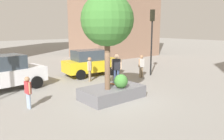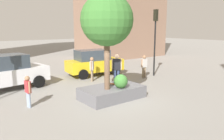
# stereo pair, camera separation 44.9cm
# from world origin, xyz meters

# --- Properties ---
(ground_plane) EXTENTS (120.00, 120.00, 0.00)m
(ground_plane) POSITION_xyz_m (0.00, 0.00, 0.00)
(ground_plane) COLOR gray
(planter_ledge) EXTENTS (3.26, 1.91, 0.64)m
(planter_ledge) POSITION_xyz_m (-0.05, 0.15, 0.32)
(planter_ledge) COLOR slate
(planter_ledge) RESTS_ON ground
(plaza_tree) EXTENTS (2.56, 2.56, 4.72)m
(plaza_tree) POSITION_xyz_m (-0.53, -0.07, 4.06)
(plaza_tree) COLOR brown
(plaza_tree) RESTS_ON planter_ledge
(boxwood_shrub) EXTENTS (0.72, 0.72, 0.72)m
(boxwood_shrub) POSITION_xyz_m (0.15, -0.33, 1.00)
(boxwood_shrub) COLOR #3D7A33
(boxwood_shrub) RESTS_ON planter_ledge
(skateboard) EXTENTS (0.71, 0.72, 0.07)m
(skateboard) POSITION_xyz_m (0.38, 0.29, 0.70)
(skateboard) COLOR brown
(skateboard) RESTS_ON planter_ledge
(skateboarder) EXTENTS (0.43, 0.44, 1.61)m
(skateboarder) POSITION_xyz_m (0.38, 0.29, 1.64)
(skateboarder) COLOR navy
(skateboarder) RESTS_ON skateboard
(police_car) EXTENTS (4.75, 2.59, 2.11)m
(police_car) POSITION_xyz_m (-4.00, 5.43, 1.07)
(police_car) COLOR white
(police_car) RESTS_ON ground
(taxi_cab) EXTENTS (4.53, 2.44, 2.02)m
(taxi_cab) POSITION_xyz_m (2.41, 5.71, 1.03)
(taxi_cab) COLOR gold
(taxi_cab) RESTS_ON ground
(traffic_light_corner) EXTENTS (0.34, 0.29, 5.05)m
(traffic_light_corner) POSITION_xyz_m (6.08, 2.75, 3.41)
(traffic_light_corner) COLOR black
(traffic_light_corner) RESTS_ON ground
(bystander_watching) EXTENTS (0.46, 0.46, 1.70)m
(bystander_watching) POSITION_xyz_m (1.21, 4.10, 0.98)
(bystander_watching) COLOR #847056
(bystander_watching) RESTS_ON ground
(passerby_with_bag) EXTENTS (0.23, 0.51, 1.52)m
(passerby_with_bag) POSITION_xyz_m (-4.00, 1.46, 0.88)
(passerby_with_bag) COLOR #8C9EB7
(passerby_with_bag) RESTS_ON ground
(pedestrian_crossing) EXTENTS (0.58, 0.26, 1.71)m
(pedestrian_crossing) POSITION_xyz_m (4.88, 2.66, 0.99)
(pedestrian_crossing) COLOR #847056
(pedestrian_crossing) RESTS_ON ground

